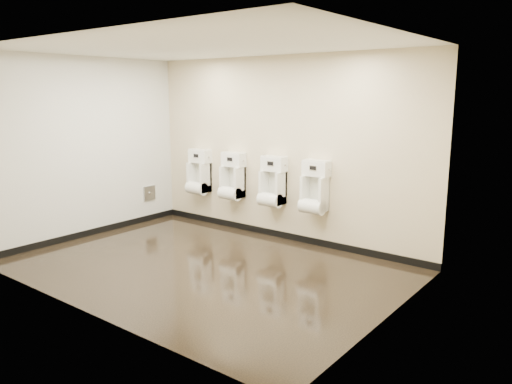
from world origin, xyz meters
TOP-DOWN VIEW (x-y plane):
  - ground at (0.00, 0.00)m, footprint 5.00×3.50m
  - ceiling at (0.00, 0.00)m, footprint 5.00×3.50m
  - back_wall at (0.00, 1.75)m, footprint 5.00×0.02m
  - front_wall at (0.00, -1.75)m, footprint 5.00×0.02m
  - left_wall at (-2.50, 0.00)m, footprint 0.02×3.50m
  - right_wall at (2.50, 0.00)m, footprint 0.02×3.50m
  - tile_overlay_left at (-2.50, 0.00)m, footprint 0.01×3.50m
  - skirting_back at (0.00, 1.74)m, footprint 5.00×0.02m
  - skirting_left at (-2.49, 0.00)m, footprint 0.02×3.50m
  - access_panel at (-2.48, 1.20)m, footprint 0.04×0.25m
  - urinal_0 at (-1.66, 1.61)m, footprint 0.41×0.31m
  - urinal_1 at (-0.90, 1.61)m, footprint 0.41×0.31m
  - urinal_2 at (-0.08, 1.61)m, footprint 0.41×0.31m
  - urinal_3 at (0.67, 1.61)m, footprint 0.41×0.31m

SIDE VIEW (x-z plane):
  - ground at x=0.00m, z-range 0.00..0.00m
  - skirting_back at x=0.00m, z-range 0.00..0.10m
  - skirting_left at x=-2.49m, z-range 0.00..0.10m
  - access_panel at x=-2.48m, z-range 0.38..0.62m
  - urinal_0 at x=-1.66m, z-range 0.47..1.23m
  - urinal_1 at x=-0.90m, z-range 0.47..1.23m
  - urinal_2 at x=-0.08m, z-range 0.47..1.23m
  - urinal_3 at x=0.67m, z-range 0.47..1.23m
  - back_wall at x=0.00m, z-range 0.00..2.80m
  - front_wall at x=0.00m, z-range 0.00..2.80m
  - left_wall at x=-2.50m, z-range 0.00..2.80m
  - right_wall at x=2.50m, z-range 0.00..2.80m
  - tile_overlay_left at x=-2.50m, z-range 0.00..2.80m
  - ceiling at x=0.00m, z-range 2.80..2.80m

